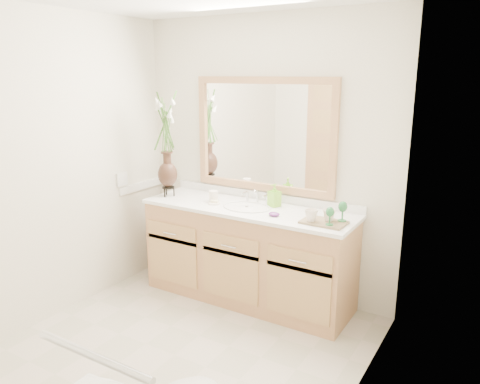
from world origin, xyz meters
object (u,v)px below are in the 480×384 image
Objects in this scene: soap_bottle at (274,196)px; tray at (324,222)px; flower_vase at (166,133)px; tumbler at (213,196)px.

soap_bottle is 0.53× the size of tray.
flower_vase is 2.61× the size of tray.
soap_bottle reaches higher than tumbler.
flower_vase is 1.11m from soap_bottle.
flower_vase is at bearing -174.95° from tumbler.
tumbler is at bearing 5.05° from flower_vase.
tumbler is 1.04m from tray.
flower_vase is 4.88× the size of soap_bottle.
tray is at bearing -0.96° from flower_vase.
tumbler is at bearing 177.67° from tray.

